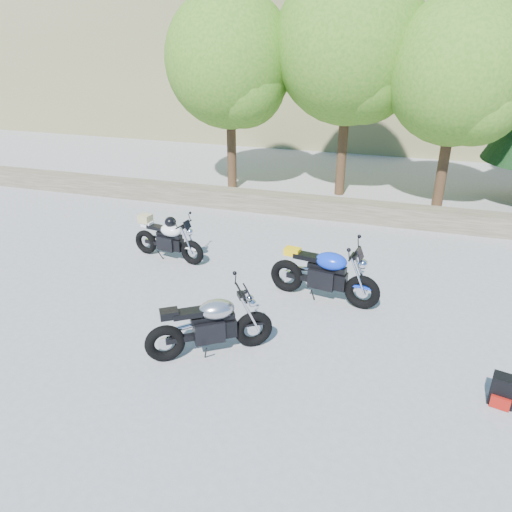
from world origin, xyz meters
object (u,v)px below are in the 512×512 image
Objects in this scene: white_bike at (167,238)px; backpack at (503,391)px; silver_bike at (211,326)px; blue_bike at (325,275)px.

backpack is at bearing -14.20° from white_bike.
blue_bike is at bearing 24.36° from silver_bike.
white_bike is (-2.19, 2.96, -0.00)m from silver_bike.
silver_bike is at bearing -43.24° from white_bike.
white_bike is at bearing 93.06° from silver_bike.
backpack is (2.80, -2.10, -0.31)m from blue_bike.
silver_bike is 2.57m from blue_bike.
backpack is at bearing -27.93° from blue_bike.
blue_bike is 4.91× the size of backpack.
silver_bike is 4.08× the size of backpack.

